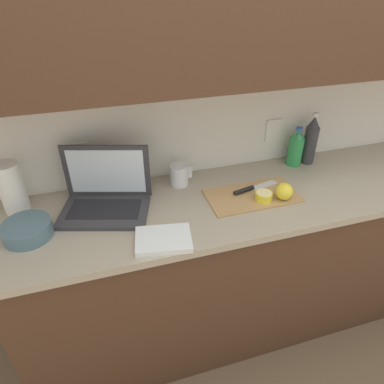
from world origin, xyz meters
name	(u,v)px	position (x,y,z in m)	size (l,w,h in m)	color
ground_plane	(243,314)	(0.00, 0.00, 0.00)	(12.00, 12.00, 0.00)	brown
wall_back	(252,42)	(0.00, 0.22, 1.56)	(5.20, 0.38, 2.60)	white
counter_unit	(254,259)	(0.02, 0.00, 0.47)	(2.43, 0.59, 0.92)	#472D1E
laptop	(106,195)	(-0.71, 0.10, 0.98)	(0.44, 0.36, 0.27)	#333338
cutting_board	(252,196)	(-0.05, -0.02, 0.92)	(0.43, 0.23, 0.01)	tan
knife	(248,189)	(-0.05, 0.02, 0.94)	(0.25, 0.08, 0.02)	silver
lemon_half_cut	(264,196)	(-0.01, -0.07, 0.95)	(0.08, 0.08, 0.04)	yellow
lemon_whole_beside	(284,191)	(0.08, -0.08, 0.97)	(0.08, 0.08, 0.08)	yellow
bottle_green_soda	(311,140)	(0.39, 0.21, 1.05)	(0.07, 0.07, 0.28)	#333338
bottle_oil_tall	(296,148)	(0.31, 0.21, 1.02)	(0.08, 0.08, 0.21)	#2D934C
measuring_cup	(179,175)	(-0.35, 0.19, 0.97)	(0.11, 0.09, 0.11)	silver
bowl_white	(27,230)	(-1.03, -0.02, 0.95)	(0.19, 0.19, 0.06)	slate
paper_towel_roll	(12,188)	(-1.09, 0.19, 1.04)	(0.11, 0.11, 0.23)	white
dish_towel	(163,239)	(-0.52, -0.21, 0.93)	(0.22, 0.16, 0.02)	white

